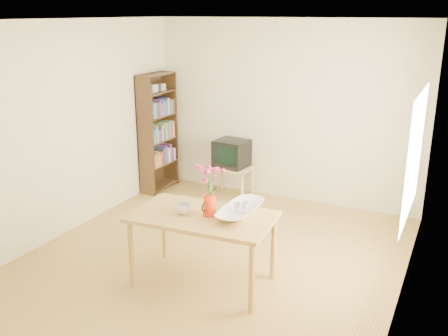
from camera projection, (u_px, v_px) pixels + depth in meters
The scene contains 11 objects.
room at pixel (214, 149), 5.23m from camera, with size 4.50×4.50×4.50m.
table at pixel (203, 222), 4.97m from camera, with size 1.45×0.89×0.75m.
tv_stand at pixel (232, 171), 7.50m from camera, with size 0.60×0.45×0.46m.
bookshelf at pixel (158, 137), 7.66m from camera, with size 0.28×0.70×1.80m.
pitcher at pixel (210, 206), 4.92m from camera, with size 0.14×0.22×0.22m.
flowers at pixel (209, 179), 4.83m from camera, with size 0.24×0.24×0.35m, color #F4398B, non-canonical shape.
mug at pixel (183, 209), 4.96m from camera, with size 0.14×0.14×0.11m, color white.
bowl at pixel (240, 192), 4.91m from camera, with size 0.48×0.48×0.45m, color white.
teacup_a at pixel (237, 196), 4.94m from camera, with size 0.06×0.06×0.06m, color white.
teacup_b at pixel (245, 196), 4.92m from camera, with size 0.08×0.08×0.07m, color white.
television at pixel (232, 153), 7.42m from camera, with size 0.50×0.47×0.40m.
Camera 1 is at (2.36, -4.48, 2.68)m, focal length 40.00 mm.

